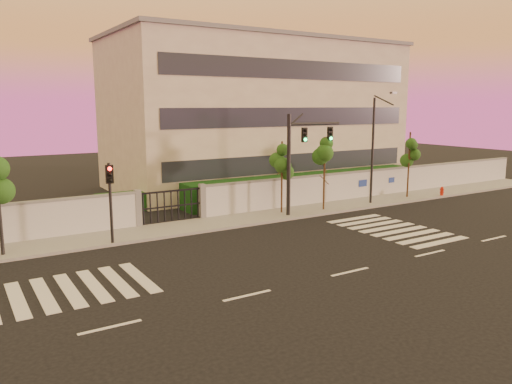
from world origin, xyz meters
TOP-DOWN VIEW (x-y plane):
  - ground at (0.00, 0.00)m, footprint 120.00×120.00m
  - sidewalk at (0.00, 10.50)m, footprint 60.00×3.00m
  - perimeter_wall at (0.10, 12.00)m, footprint 60.00×0.36m
  - hedge_row at (1.17, 14.74)m, footprint 41.00×4.25m
  - institutional_building at (9.00, 21.99)m, footprint 24.40×12.40m
  - road_markings at (-1.58, 3.76)m, footprint 57.00×7.62m
  - street_tree_d at (3.91, 10.65)m, footprint 1.42×1.13m
  - street_tree_e at (6.78, 9.97)m, footprint 1.44×1.15m
  - street_tree_f at (15.02, 10.26)m, footprint 1.52×1.21m
  - traffic_signal_main at (4.62, 9.80)m, footprint 4.01×0.39m
  - traffic_signal_secondary at (-7.28, 9.18)m, footprint 0.32×0.33m
  - streetlight_east at (11.00, 9.82)m, footprint 0.46×1.86m
  - fire_hydrant at (17.66, 9.25)m, footprint 0.32×0.31m

SIDE VIEW (x-z plane):
  - ground at x=0.00m, z-range 0.00..0.00m
  - road_markings at x=-1.58m, z-range 0.00..0.02m
  - sidewalk at x=0.00m, z-range 0.00..0.15m
  - fire_hydrant at x=17.66m, z-range 0.00..0.82m
  - hedge_row at x=1.17m, z-range -0.08..1.72m
  - perimeter_wall at x=0.10m, z-range -0.03..2.17m
  - traffic_signal_secondary at x=-7.28m, z-range 0.56..4.68m
  - street_tree_d at x=3.91m, z-range 1.10..5.76m
  - street_tree_e at x=6.78m, z-range 1.14..5.98m
  - street_tree_f at x=15.02m, z-range 1.17..6.11m
  - traffic_signal_main at x=4.62m, z-range 0.84..7.18m
  - streetlight_east at x=11.00m, z-range 0.31..8.04m
  - institutional_building at x=9.00m, z-range 0.03..12.28m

